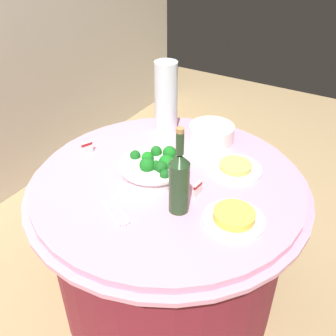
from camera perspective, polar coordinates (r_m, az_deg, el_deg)
ground_plane at (r=2.09m, az=0.00°, el=-18.23°), size 6.00×6.00×0.00m
buffet_table at (r=1.81m, az=0.00°, el=-10.95°), size 1.16×1.16×0.74m
broccoli_bowl at (r=1.56m, az=-2.09°, el=0.10°), size 0.28×0.28×0.11m
plate_stack at (r=1.82m, az=6.46°, el=5.13°), size 0.21×0.21×0.08m
wine_bottle at (r=1.33m, az=1.67°, el=-1.92°), size 0.07×0.07×0.34m
decorative_fruit_vase at (r=1.86m, az=-0.29°, el=10.04°), size 0.11×0.11×0.34m
serving_tongs at (r=1.41m, az=-7.61°, el=-6.54°), size 0.12×0.16×0.01m
food_plate_noodles at (r=1.63m, az=9.95°, el=0.05°), size 0.22×0.22×0.03m
food_plate_fried_egg at (r=1.37m, az=9.75°, el=-7.23°), size 0.22×0.22×0.04m
label_placard_front at (r=1.75m, az=-11.89°, el=3.04°), size 0.05×0.03×0.05m
label_placard_mid at (r=1.47m, az=4.43°, el=-3.05°), size 0.05×0.01×0.05m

